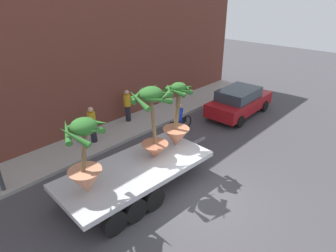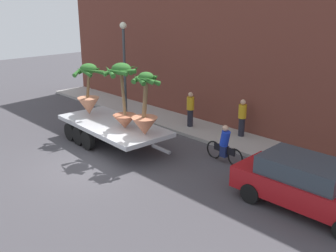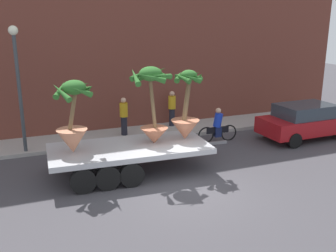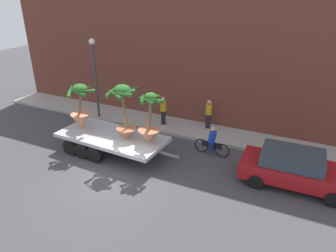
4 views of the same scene
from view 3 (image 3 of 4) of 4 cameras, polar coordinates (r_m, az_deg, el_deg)
ground_plane at (r=12.36m, az=2.87°, el=-9.34°), size 60.00×60.00×0.00m
sidewalk at (r=17.69m, az=-5.34°, el=-1.27°), size 24.00×2.20×0.15m
building_facade at (r=18.57m, az=-7.24°, el=13.42°), size 24.00×1.20×9.03m
flatbed_trailer at (r=13.34m, az=-6.73°, el=-3.95°), size 6.52×2.75×0.98m
potted_palm_rear at (r=13.78m, az=2.72°, el=1.84°), size 1.20×1.13×2.52m
potted_palm_middle at (r=12.72m, az=-13.93°, el=0.53°), size 1.31×1.33×2.39m
potted_palm_front at (r=13.16m, az=-2.35°, el=3.04°), size 1.42×1.53×2.71m
cyclist at (r=16.84m, az=7.40°, el=-0.11°), size 1.84×0.36×1.54m
parked_car at (r=18.20m, az=19.98°, el=0.77°), size 4.50×1.99×1.58m
pedestrian_near_gate at (r=17.20m, az=-6.58°, el=1.54°), size 0.36×0.36×1.71m
pedestrian_far_left at (r=18.59m, az=0.59°, el=2.73°), size 0.36×0.36×1.71m
street_lamp at (r=15.58m, az=-21.44°, el=7.28°), size 0.36×0.36×4.83m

